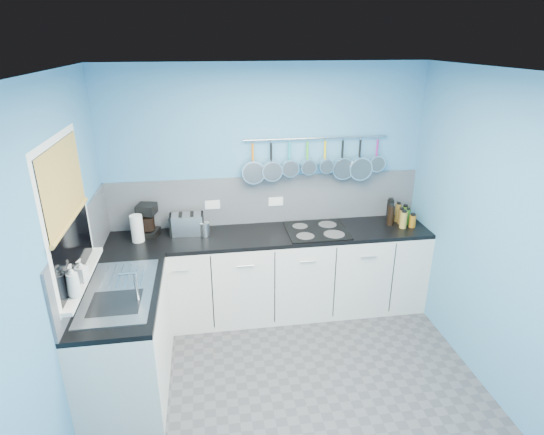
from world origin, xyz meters
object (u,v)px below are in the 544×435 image
object	(u,v)px
soap_bottle_b	(81,270)
paper_towel	(137,228)
toaster	(187,224)
canister	(205,229)
coffee_maker	(148,220)
soap_bottle_a	(73,281)
hob	(317,231)

from	to	relation	value
soap_bottle_b	paper_towel	bearing A→B (deg)	75.01
toaster	canister	world-z (taller)	toaster
soap_bottle_b	coffee_maker	world-z (taller)	soap_bottle_b
soap_bottle_a	soap_bottle_b	world-z (taller)	soap_bottle_a
hob	soap_bottle_a	bearing A→B (deg)	-149.95
toaster	canister	xyz separation A→B (m)	(0.17, -0.08, -0.03)
paper_towel	hob	size ratio (longest dim) A/B	0.44
soap_bottle_a	soap_bottle_b	xyz separation A→B (m)	(0.00, 0.21, -0.03)
paper_towel	toaster	distance (m)	0.47
paper_towel	toaster	world-z (taller)	paper_towel
toaster	hob	size ratio (longest dim) A/B	0.52
toaster	hob	distance (m)	1.29
canister	coffee_maker	bearing A→B (deg)	171.51
coffee_maker	hob	world-z (taller)	coffee_maker
canister	hob	xyz separation A→B (m)	(1.11, -0.07, -0.06)
toaster	canister	bearing A→B (deg)	-22.40
soap_bottle_a	coffee_maker	world-z (taller)	soap_bottle_a
soap_bottle_b	hob	bearing A→B (deg)	25.38
toaster	canister	size ratio (longest dim) A/B	2.29
soap_bottle_a	paper_towel	bearing A→B (deg)	77.55
soap_bottle_a	soap_bottle_b	bearing A→B (deg)	90.00
paper_towel	hob	distance (m)	1.74
paper_towel	coffee_maker	world-z (taller)	coffee_maker
paper_towel	coffee_maker	bearing A→B (deg)	53.63
toaster	soap_bottle_b	bearing A→B (deg)	-121.82
canister	paper_towel	bearing A→B (deg)	-176.68
soap_bottle_a	soap_bottle_b	size ratio (longest dim) A/B	1.39
coffee_maker	canister	xyz separation A→B (m)	(0.54, -0.08, -0.09)
soap_bottle_b	canister	size ratio (longest dim) A/B	1.27
soap_bottle_a	coffee_maker	size ratio (longest dim) A/B	0.75
soap_bottle_b	coffee_maker	size ratio (longest dim) A/B	0.54
soap_bottle_b	coffee_maker	xyz separation A→B (m)	(0.35, 1.09, -0.08)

